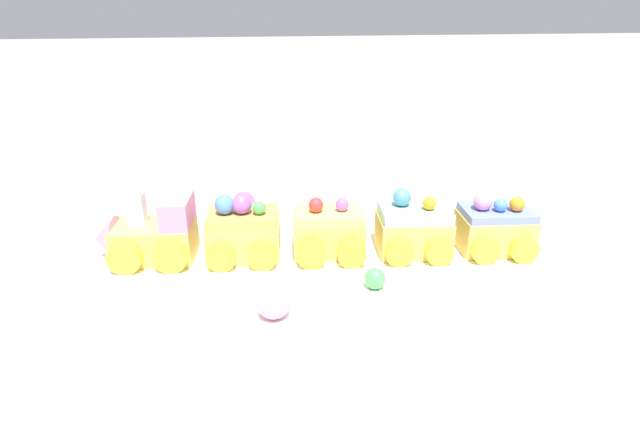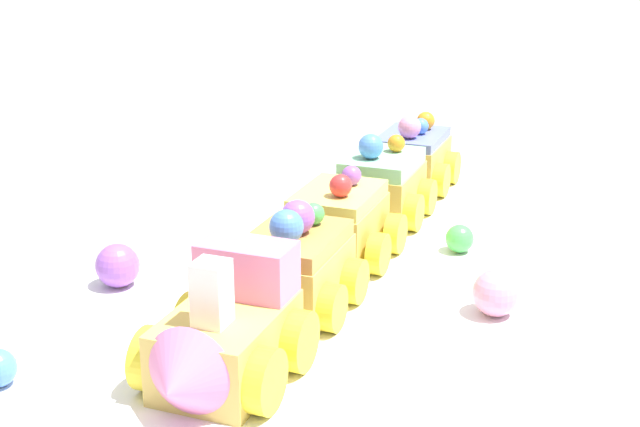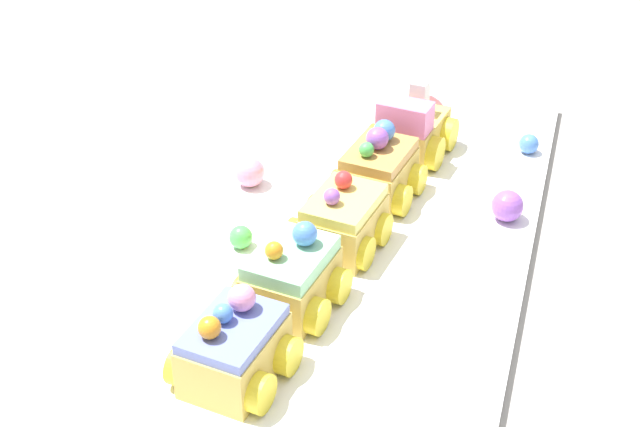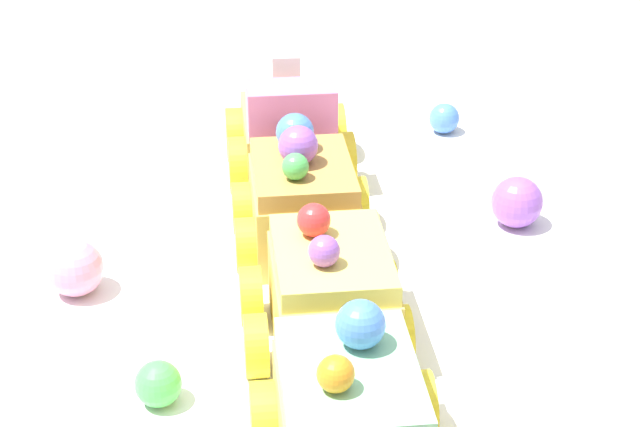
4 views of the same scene
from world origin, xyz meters
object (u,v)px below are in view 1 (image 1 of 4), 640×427
Objects in this scene: cake_car_blueberry at (494,229)px; gumball_pink at (273,302)px; cake_car_lemon at (329,233)px; gumball_green at (375,278)px; gumball_blue at (138,212)px; gumball_purple at (244,203)px; cake_train_locomotive at (149,236)px; cake_car_mint at (413,230)px; cake_car_caramel at (243,233)px.

cake_car_blueberry reaches higher than gumball_pink.
gumball_green is (-0.03, 0.08, -0.01)m from cake_car_lemon.
gumball_purple is at bearing 177.58° from gumball_blue.
cake_car_lemon is (-0.20, 0.03, -0.00)m from cake_train_locomotive.
cake_car_lemon is 2.87× the size of gumball_purple.
gumball_purple is (0.09, -0.14, -0.01)m from cake_car_lemon.
gumball_purple is (0.01, -0.26, -0.00)m from gumball_pink.
gumball_blue is (0.32, -0.16, -0.02)m from cake_car_mint.
cake_car_lemon reaches higher than gumball_blue.
cake_train_locomotive is 0.20m from cake_car_lemon.
cake_train_locomotive reaches higher than cake_car_mint.
cake_car_mint is 0.09m from cake_car_blueberry.
gumball_blue is at bearing -59.79° from gumball_pink.
gumball_purple is (-0.11, -0.11, -0.01)m from cake_train_locomotive.
cake_car_mint is at bearing -148.94° from gumball_pink.
gumball_pink and gumball_purple have the same top height.
cake_car_lemon is at bearing -70.84° from gumball_green.
gumball_green is at bearing -163.29° from gumball_pink.
gumball_green is (-0.23, 0.11, -0.02)m from cake_train_locomotive.
gumball_purple is (0.28, -0.17, -0.01)m from cake_car_blueberry.
cake_car_mint is at bearing 140.02° from gumball_purple.
cake_car_mint is at bearing -132.66° from gumball_green.
gumball_blue is (0.23, -0.15, -0.01)m from cake_car_lemon.
gumball_pink is at bearing 38.81° from cake_car_mint.
cake_train_locomotive is 0.25m from gumball_green.
cake_car_caramel is 0.13m from gumball_purple.
gumball_blue is 0.14m from gumball_purple.
cake_car_caramel is 0.19m from gumball_blue.
gumball_blue is at bearing -18.53° from cake_car_mint.
cake_car_mint is at bearing 153.71° from gumball_blue.
cake_car_caramel reaches higher than gumball_purple.
cake_car_mint is 2.86× the size of gumball_pink.
cake_car_mint is 2.87× the size of gumball_purple.
gumball_purple is at bearing -50.10° from cake_car_lemon.
gumball_green is at bearing 55.10° from cake_car_mint.
cake_train_locomotive is at bearing -26.03° from gumball_green.
gumball_green is at bearing 138.14° from gumball_blue.
gumball_green is (-0.26, 0.23, 0.00)m from gumball_blue.
cake_car_lemon is 2.86× the size of gumball_pink.
cake_car_blueberry is at bearing 148.94° from gumball_purple.
cake_train_locomotive is 1.30× the size of cake_car_lemon.
cake_car_lemon reaches higher than gumball_pink.
gumball_pink is at bearing 64.49° from cake_car_lemon.
cake_car_caramel is at bearing -37.85° from gumball_green.
gumball_blue is at bearing -68.03° from cake_train_locomotive.
gumball_green is at bearing 149.90° from cake_car_caramel.
cake_car_lemon is 4.10× the size of gumball_blue.
cake_train_locomotive is 0.10m from cake_car_caramel.
cake_train_locomotive is 0.12m from gumball_blue.
cake_car_caramel is at bearing 86.98° from gumball_purple.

